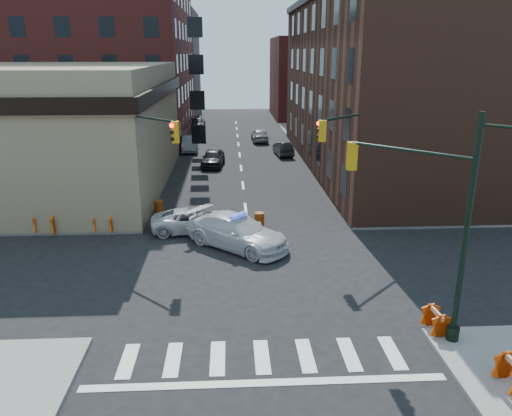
{
  "coord_description": "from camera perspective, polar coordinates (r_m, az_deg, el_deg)",
  "views": [
    {
      "loc": [
        -0.98,
        -21.4,
        9.9
      ],
      "look_at": [
        0.33,
        3.1,
        2.2
      ],
      "focal_mm": 35.0,
      "sensor_mm": 36.0,
      "label": 1
    }
  ],
  "objects": [
    {
      "name": "commercial_row_ne",
      "position": [
        46.16,
        14.99,
        13.26
      ],
      "size": [
        14.0,
        34.0,
        14.0
      ],
      "primitive_type": "cube",
      "color": "#4E2C1F",
      "rests_on": "ground"
    },
    {
      "name": "police_car",
      "position": [
        26.24,
        -2.18,
        -2.74
      ],
      "size": [
        6.06,
        5.67,
        1.72
      ],
      "primitive_type": "imported",
      "rotation": [
        0.0,
        0.0,
        0.86
      ],
      "color": "silver",
      "rests_on": "ground"
    },
    {
      "name": "signal_pole_se",
      "position": [
        18.14,
        19.86,
        -0.59
      ],
      "size": [
        5.4,
        5.27,
        8.0
      ],
      "rotation": [
        0.0,
        0.0,
        2.36
      ],
      "color": "black",
      "rests_on": "sidewalk_se"
    },
    {
      "name": "parked_car_wnear",
      "position": [
        45.29,
        -4.94,
        5.74
      ],
      "size": [
        2.29,
        4.7,
        1.54
      ],
      "primitive_type": "imported",
      "rotation": [
        0.0,
        0.0,
        -0.11
      ],
      "color": "black",
      "rests_on": "ground"
    },
    {
      "name": "filler_ne",
      "position": [
        80.89,
        7.88,
        14.51
      ],
      "size": [
        16.0,
        16.0,
        12.0
      ],
      "primitive_type": "cube",
      "color": "maroon",
      "rests_on": "ground"
    },
    {
      "name": "parked_car_efar",
      "position": [
        57.93,
        0.43,
        8.36
      ],
      "size": [
        1.91,
        4.51,
        1.52
      ],
      "primitive_type": "imported",
      "rotation": [
        0.0,
        0.0,
        3.17
      ],
      "color": "#989BA0",
      "rests_on": "ground"
    },
    {
      "name": "pickup",
      "position": [
        28.8,
        -7.16,
        -1.41
      ],
      "size": [
        4.97,
        2.63,
        1.33
      ],
      "primitive_type": "imported",
      "rotation": [
        0.0,
        0.0,
        1.66
      ],
      "color": "silver",
      "rests_on": "ground"
    },
    {
      "name": "filler_nw",
      "position": [
        84.76,
        -13.78,
        15.67
      ],
      "size": [
        20.0,
        18.0,
        16.0
      ],
      "primitive_type": "cube",
      "color": "brown",
      "rests_on": "ground"
    },
    {
      "name": "sidewalk_nw",
      "position": [
        59.27,
        -24.97,
        6.27
      ],
      "size": [
        34.0,
        54.5,
        0.15
      ],
      "primitive_type": "cube",
      "color": "gray",
      "rests_on": "ground"
    },
    {
      "name": "pedestrian_b",
      "position": [
        31.82,
        -19.02,
        0.28
      ],
      "size": [
        0.9,
        0.72,
        1.78
      ],
      "primitive_type": "imported",
      "rotation": [
        0.0,
        0.0,
        0.05
      ],
      "color": "black",
      "rests_on": "sidewalk_nw"
    },
    {
      "name": "barrel_road",
      "position": [
        29.01,
        0.4,
        -1.48
      ],
      "size": [
        0.66,
        0.66,
        0.99
      ],
      "primitive_type": "cylinder",
      "rotation": [
        0.0,
        0.0,
        0.2
      ],
      "color": "#EB4A0B",
      "rests_on": "ground"
    },
    {
      "name": "barricade_nw_b",
      "position": [
        30.45,
        -22.83,
        -1.65
      ],
      "size": [
        1.45,
        0.88,
        1.02
      ],
      "primitive_type": null,
      "rotation": [
        0.0,
        0.0,
        -0.15
      ],
      "color": "#CE4109",
      "rests_on": "sidewalk_nw"
    },
    {
      "name": "barricade_nw_a",
      "position": [
        29.53,
        -16.95,
        -1.67
      ],
      "size": [
        1.33,
        0.78,
        0.94
      ],
      "primitive_type": null,
      "rotation": [
        0.0,
        0.0,
        -0.12
      ],
      "color": "#D44009",
      "rests_on": "sidewalk_nw"
    },
    {
      "name": "apartment_block",
      "position": [
        63.88,
        -20.02,
        18.33
      ],
      "size": [
        25.0,
        25.0,
        24.0
      ],
      "primitive_type": "cube",
      "color": "maroon",
      "rests_on": "ground"
    },
    {
      "name": "parked_car_enear",
      "position": [
        50.03,
        3.13,
        6.78
      ],
      "size": [
        1.82,
        4.2,
        1.34
      ],
      "primitive_type": "imported",
      "rotation": [
        0.0,
        0.0,
        3.24
      ],
      "color": "black",
      "rests_on": "ground"
    },
    {
      "name": "tree_ne_near",
      "position": [
        48.57,
        7.13,
        9.72
      ],
      "size": [
        3.0,
        3.0,
        4.85
      ],
      "color": "black",
      "rests_on": "sidewalk_ne"
    },
    {
      "name": "ground",
      "position": [
        23.6,
        -0.39,
        -7.38
      ],
      "size": [
        140.0,
        140.0,
        0.0
      ],
      "primitive_type": "plane",
      "color": "black",
      "rests_on": "ground"
    },
    {
      "name": "signal_pole_ne",
      "position": [
        28.16,
        11.08,
        5.71
      ],
      "size": [
        3.67,
        3.58,
        8.0
      ],
      "rotation": [
        0.0,
        0.0,
        -2.36
      ],
      "color": "black",
      "rests_on": "sidewalk_ne"
    },
    {
      "name": "signal_pole_nw",
      "position": [
        27.74,
        -13.16,
        5.4
      ],
      "size": [
        3.58,
        3.67,
        8.0
      ],
      "rotation": [
        0.0,
        0.0,
        -0.79
      ],
      "color": "black",
      "rests_on": "sidewalk_nw"
    },
    {
      "name": "bank_building",
      "position": [
        41.5,
        -26.02,
        8.21
      ],
      "size": [
        22.0,
        22.0,
        9.0
      ],
      "primitive_type": "cube",
      "color": "#877459",
      "rests_on": "ground"
    },
    {
      "name": "sidewalk_ne",
      "position": [
        60.03,
        20.7,
        6.9
      ],
      "size": [
        34.0,
        54.5,
        0.15
      ],
      "primitive_type": "cube",
      "color": "gray",
      "rests_on": "ground"
    },
    {
      "name": "pedestrian_a",
      "position": [
        31.02,
        -19.97,
        -0.15
      ],
      "size": [
        0.74,
        0.53,
        1.88
      ],
      "primitive_type": "imported",
      "rotation": [
        0.0,
        0.0,
        -0.13
      ],
      "color": "black",
      "rests_on": "sidewalk_nw"
    },
    {
      "name": "tree_ne_far",
      "position": [
        56.41,
        5.72,
        10.82
      ],
      "size": [
        3.0,
        3.0,
        4.85
      ],
      "color": "black",
      "rests_on": "sidewalk_ne"
    },
    {
      "name": "parked_car_wdeep",
      "position": [
        69.26,
        -6.66,
        9.66
      ],
      "size": [
        1.98,
        4.62,
        1.33
      ],
      "primitive_type": "imported",
      "rotation": [
        0.0,
        0.0,
        -0.03
      ],
      "color": "black",
      "rests_on": "ground"
    },
    {
      "name": "parked_car_wfar",
      "position": [
        52.59,
        -7.55,
        7.28
      ],
      "size": [
        1.81,
        4.72,
        1.54
      ],
      "primitive_type": "imported",
      "rotation": [
        0.0,
        0.0,
        0.04
      ],
      "color": "gray",
      "rests_on": "ground"
    },
    {
      "name": "barricade_se_a",
      "position": [
        19.7,
        19.82,
        -12.01
      ],
      "size": [
        0.63,
        1.14,
        0.83
      ],
      "primitive_type": null,
      "rotation": [
        0.0,
        0.0,
        1.65
      ],
      "color": "#D44D0A",
      "rests_on": "sidewalk_se"
    },
    {
      "name": "pedestrian_c",
      "position": [
        33.29,
        -24.09,
        0.4
      ],
      "size": [
        1.08,
        0.89,
        1.73
      ],
      "primitive_type": "imported",
      "rotation": [
        0.0,
        0.0,
        0.56
      ],
      "color": "black",
      "rests_on": "sidewalk_nw"
    },
    {
      "name": "barrel_bank",
      "position": [
        31.91,
        -11.06,
        -0.03
      ],
      "size": [
        0.67,
        0.67,
        1.01
      ],
      "primitive_type": "cylinder",
      "rotation": [
        0.0,
        0.0,
        0.22
      ],
      "color": "#DC440A",
      "rests_on": "ground"
    }
  ]
}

